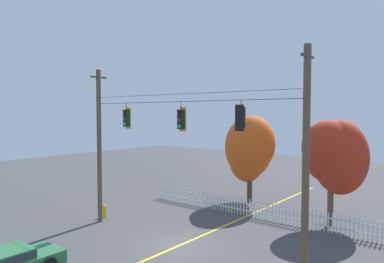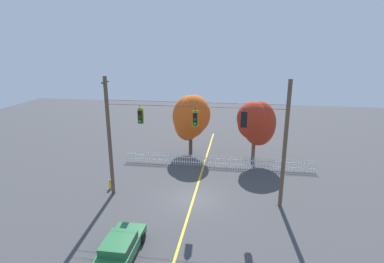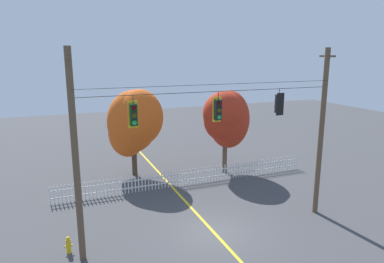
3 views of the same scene
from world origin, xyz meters
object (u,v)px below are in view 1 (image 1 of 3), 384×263
object	(u,v)px
traffic_signal_southbound_primary	(127,118)
autumn_maple_mid	(334,154)
traffic_signal_northbound_secondary	(241,118)
fire_hydrant	(105,211)
traffic_signal_northbound_primary	(181,119)
autumn_maple_near_fence	(249,148)

from	to	relation	value
traffic_signal_southbound_primary	autumn_maple_mid	world-z (taller)	traffic_signal_southbound_primary
traffic_signal_northbound_secondary	fire_hydrant	bearing A→B (deg)	175.90
autumn_maple_mid	fire_hydrant	distance (m)	14.50
traffic_signal_northbound_primary	fire_hydrant	world-z (taller)	traffic_signal_northbound_primary
traffic_signal_northbound_secondary	autumn_maple_mid	size ratio (longest dim) A/B	0.21
traffic_signal_southbound_primary	traffic_signal_northbound_primary	world-z (taller)	same
autumn_maple_mid	fire_hydrant	bearing A→B (deg)	-147.32
autumn_maple_near_fence	autumn_maple_mid	distance (m)	6.79
traffic_signal_northbound_primary	traffic_signal_southbound_primary	bearing A→B (deg)	180.00
traffic_signal_southbound_primary	traffic_signal_northbound_secondary	distance (m)	7.42
traffic_signal_southbound_primary	fire_hydrant	world-z (taller)	traffic_signal_southbound_primary
traffic_signal_northbound_secondary	autumn_maple_near_fence	bearing A→B (deg)	118.10
traffic_signal_southbound_primary	traffic_signal_northbound_secondary	world-z (taller)	same
traffic_signal_northbound_primary	autumn_maple_near_fence	xyz separation A→B (m)	(-1.89, 9.88, -2.29)
autumn_maple_mid	traffic_signal_northbound_primary	bearing A→B (deg)	-119.58
traffic_signal_southbound_primary	autumn_maple_mid	bearing A→B (deg)	43.51
autumn_maple_mid	fire_hydrant	size ratio (longest dim) A/B	7.71
autumn_maple_near_fence	traffic_signal_northbound_primary	bearing A→B (deg)	-79.17
autumn_maple_mid	fire_hydrant	xyz separation A→B (m)	(-11.78, -7.56, -3.80)
traffic_signal_southbound_primary	autumn_maple_near_fence	bearing A→B (deg)	77.79
autumn_maple_mid	traffic_signal_northbound_secondary	bearing A→B (deg)	-98.95
fire_hydrant	traffic_signal_southbound_primary	bearing A→B (deg)	-13.50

